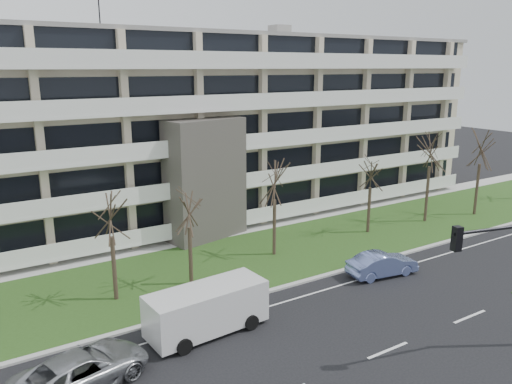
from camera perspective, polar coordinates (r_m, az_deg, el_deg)
ground at (r=24.75m, az=14.83°, el=-17.10°), size 160.00×160.00×0.00m
grass_verge at (r=33.87m, az=-1.44°, el=-7.73°), size 90.00×10.00×0.06m
curb at (r=30.01m, az=3.52°, el=-10.69°), size 90.00×0.35×0.12m
sidewalk at (r=38.40m, az=-5.64°, el=-5.09°), size 90.00×2.00×0.08m
lane_edge_line at (r=28.94m, az=5.28°, el=-11.82°), size 90.00×0.12×0.01m
apartment_building at (r=42.80m, az=-10.02°, el=7.18°), size 60.50×15.10×18.75m
silver_pickup at (r=22.45m, az=-19.26°, el=-18.65°), size 6.05×3.98×1.55m
blue_sedan at (r=32.23m, az=14.23°, el=-7.99°), size 4.69×2.23×1.49m
white_van at (r=24.94m, az=-5.48°, el=-12.78°), size 6.08×2.77×2.30m
tree_2 at (r=27.74m, az=-16.36°, el=-2.15°), size 3.31×3.31×6.61m
tree_3 at (r=28.86m, az=-7.70°, el=-1.45°), size 3.19×3.19×6.38m
tree_4 at (r=33.19m, az=2.16°, el=1.65°), size 3.52×3.52×7.04m
tree_5 at (r=38.94m, az=13.03°, el=2.49°), size 3.24×3.24×6.47m
tree_6 at (r=42.92m, az=19.40°, el=5.16°), size 4.20×4.20×8.40m
tree_7 at (r=46.63m, az=24.41°, el=5.07°), size 4.06×4.06×8.11m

